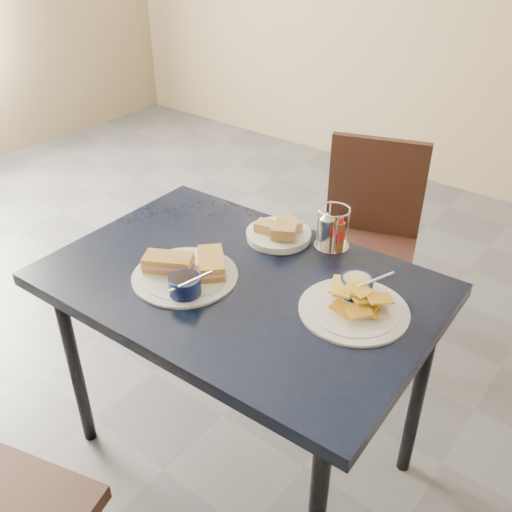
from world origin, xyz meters
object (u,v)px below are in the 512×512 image
Objects in this scene: bread_basket at (279,233)px; condiment_caddy at (331,230)px; chair_far at (375,230)px; plantain_plate at (355,301)px; dining_table at (240,299)px; sandwich_plate at (187,272)px.

condiment_caddy reaches higher than bread_basket.
condiment_caddy is at bearing -77.43° from chair_far.
bread_basket is (-0.02, -0.67, 0.28)m from chair_far.
chair_far is at bearing 113.06° from plantain_plate.
condiment_caddy reaches higher than plantain_plate.
dining_table is 8.36× the size of condiment_caddy.
dining_table is 3.58× the size of sandwich_plate.
chair_far is 0.95m from plantain_plate.
dining_table is 0.27m from bread_basket.
dining_table is 0.18m from sandwich_plate.
chair_far is 0.73m from bread_basket.
plantain_plate is at bearing -23.62° from bread_basket.
sandwich_plate is 2.34× the size of condiment_caddy.
chair_far is at bearing 91.61° from dining_table.
plantain_plate is (0.33, 0.09, 0.09)m from dining_table.
sandwich_plate is 0.48m from plantain_plate.
chair_far is 1.05m from sandwich_plate.
sandwich_plate is 0.35m from bread_basket.
plantain_plate is 2.16× the size of condiment_caddy.
condiment_caddy is at bearing 71.22° from dining_table.
plantain_plate is 0.32m from condiment_caddy.
bread_basket is (0.08, 0.34, -0.00)m from sandwich_plate.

